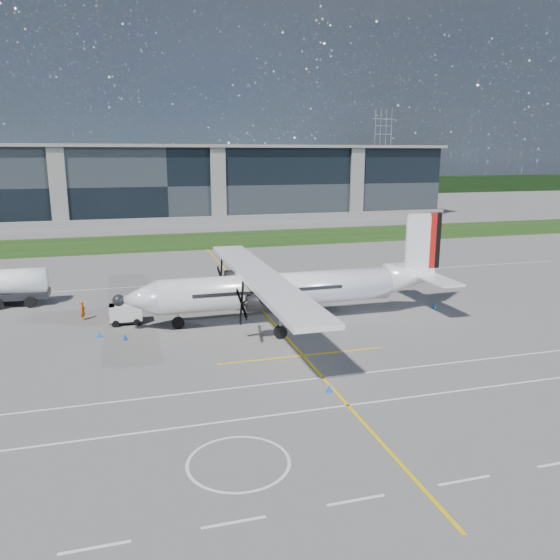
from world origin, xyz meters
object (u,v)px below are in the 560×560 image
Objects in this scene: pylon_east at (382,151)px; safety_cone_fwd at (99,334)px; ground_crew_person at (83,309)px; safety_cone_nose_port at (125,337)px; safety_cone_tail at (434,306)px; turboprop_aircraft at (290,269)px; safety_cone_stbdwing at (226,281)px; baggage_tug at (126,314)px; safety_cone_portwing at (329,388)px.

safety_cone_fwd is (-95.71, -148.03, -14.75)m from pylon_east.
pylon_east is 176.89m from safety_cone_fwd.
pylon_east is at bearing -14.62° from ground_crew_person.
safety_cone_nose_port is at bearing -132.51° from ground_crew_person.
safety_cone_tail is (28.86, 0.08, 0.00)m from safety_cone_fwd.
turboprop_aircraft is 15.36m from safety_cone_stbdwing.
baggage_tug is 5.48× the size of safety_cone_fwd.
safety_cone_tail is (16.42, -14.87, 0.00)m from safety_cone_stbdwing.
safety_cone_tail is at bearing -6.17° from baggage_tug.
ground_crew_person is at bearing -144.65° from safety_cone_stbdwing.
safety_cone_portwing is at bearing -88.19° from safety_cone_stbdwing.
safety_cone_nose_port is 1.00× the size of safety_cone_tail.
safety_cone_portwing is at bearing -56.24° from baggage_tug.
safety_cone_nose_port is at bearing -91.94° from baggage_tug.
safety_cone_portwing is at bearing -46.37° from safety_cone_fwd.
safety_cone_stbdwing is at bearing 50.23° from safety_cone_fwd.
ground_crew_person is (-16.73, 4.67, -3.42)m from turboprop_aircraft.
safety_cone_portwing is (-82.35, -162.04, -14.75)m from pylon_east.
baggage_tug is at bearing 56.21° from safety_cone_fwd.
baggage_tug is 15.89m from safety_cone_stbdwing.
safety_cone_fwd is at bearing -123.79° from baggage_tug.
safety_cone_portwing is (11.50, -12.82, 0.00)m from safety_cone_nose_port.
safety_cone_portwing is (13.36, -14.01, 0.00)m from safety_cone_fwd.
baggage_tug is 5.48× the size of safety_cone_stbdwing.
baggage_tug is 4.22m from safety_cone_nose_port.
turboprop_aircraft reaches higher than safety_cone_portwing.
turboprop_aircraft is at bearing 82.47° from safety_cone_portwing.
safety_cone_stbdwing is (13.91, 9.87, -0.67)m from ground_crew_person.
safety_cone_tail is (15.50, 14.09, 0.00)m from safety_cone_portwing.
safety_cone_fwd is (-15.27, -0.41, -4.08)m from turboprop_aircraft.
safety_cone_fwd is (-12.44, -14.95, 0.00)m from safety_cone_stbdwing.
ground_crew_person reaches higher than safety_cone_stbdwing.
safety_cone_fwd is at bearing 147.27° from safety_cone_nose_port.
turboprop_aircraft is 17.71m from ground_crew_person.
pylon_east is at bearing 57.83° from safety_cone_nose_port.
ground_crew_person is at bearing 170.63° from safety_cone_tail.
turboprop_aircraft reaches higher than safety_cone_tail.
ground_crew_person reaches higher than safety_cone_nose_port.
ground_crew_person reaches higher than safety_cone_tail.
baggage_tug is at bearing -101.60° from ground_crew_person.
safety_cone_fwd is at bearing -122.89° from pylon_east.
safety_cone_stbdwing and safety_cone_nose_port have the same top height.
safety_cone_nose_port is at bearing 131.90° from safety_cone_portwing.
safety_cone_fwd is 1.00× the size of safety_cone_portwing.
ground_crew_person is 3.66× the size of safety_cone_tail.
turboprop_aircraft is 57.75× the size of safety_cone_stbdwing.
safety_cone_nose_port is (-93.86, -149.22, -14.75)m from pylon_east.
pylon_east is 157.68m from safety_cone_stbdwing.
safety_cone_tail is at bearing -114.32° from pylon_east.
ground_crew_person is at bearing 117.90° from safety_cone_nose_port.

